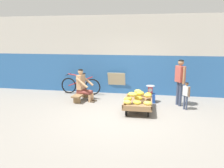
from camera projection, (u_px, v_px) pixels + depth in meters
The scene contains 13 objects.
ground_plane at pixel (120, 118), 6.31m from camera, with size 80.00×80.00×0.00m, color gray.
back_wall at pixel (131, 55), 8.82m from camera, with size 16.00×0.30×3.08m.
banana_cart at pixel (138, 103), 6.87m from camera, with size 0.86×1.45×0.36m.
banana_pile at pixel (138, 97), 6.75m from camera, with size 0.87×1.27×0.27m.
low_bench at pixel (81, 95), 8.04m from camera, with size 0.39×1.12×0.27m.
vendor_seated at pixel (83, 85), 7.93m from camera, with size 0.72×0.57×1.14m.
plastic_crate at pixel (150, 98), 7.79m from camera, with size 0.36×0.28×0.30m.
weighing_scale at pixel (150, 90), 7.73m from camera, with size 0.30×0.30×0.29m.
bicycle_near_left at pixel (80, 85), 8.89m from camera, with size 1.66×0.48×0.86m.
sign_board at pixel (117, 83), 8.99m from camera, with size 0.70×0.30×0.86m.
customer_adult at pixel (180, 77), 7.28m from camera, with size 0.32×0.45×1.53m.
customer_child at pixel (186, 93), 6.92m from camera, with size 0.21×0.21×0.88m.
shopping_bag at pixel (148, 101), 7.52m from camera, with size 0.18×0.12×0.24m, color silver.
Camera 1 is at (0.85, -5.93, 2.22)m, focal length 35.77 mm.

